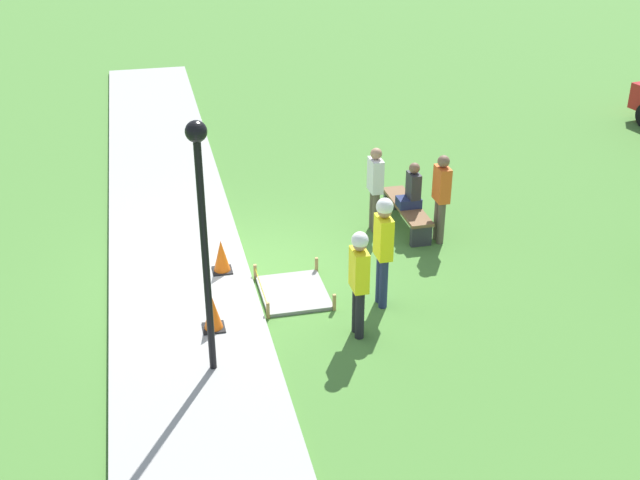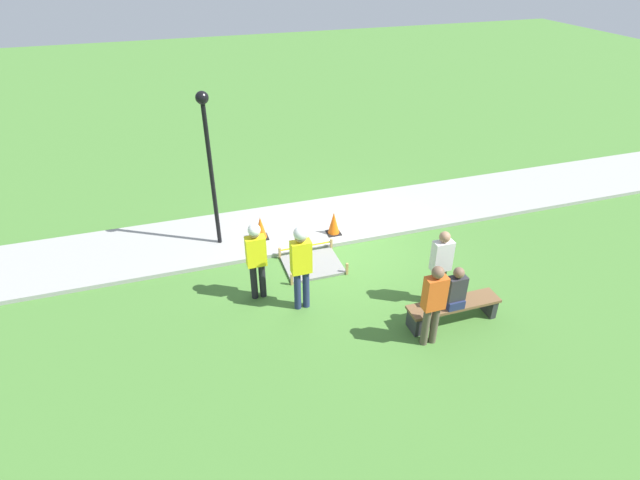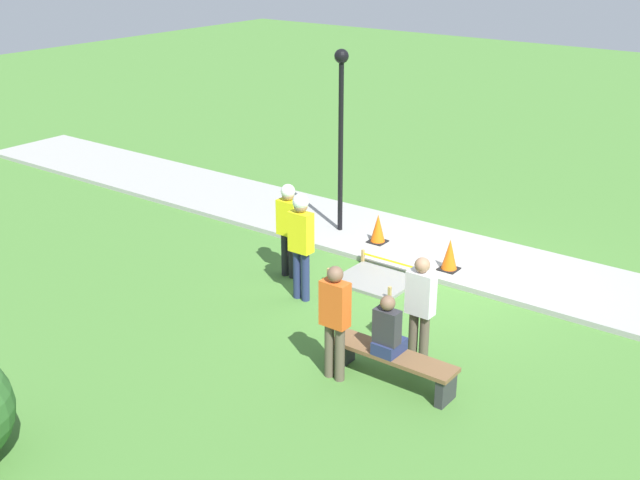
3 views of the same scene
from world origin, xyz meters
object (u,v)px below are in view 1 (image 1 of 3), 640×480
Objects in this scene: park_bench at (407,211)px; worker_assistant at (359,275)px; worker_supervisor at (383,242)px; lamppost_near at (202,213)px; traffic_cone_far_patch at (213,313)px; person_seated_on_bench at (412,189)px; traffic_cone_near_patch at (221,256)px; bystander_in_orange_shirt at (441,193)px; bystander_in_gray_shirt at (375,184)px.

worker_assistant is (3.45, -1.95, 0.71)m from park_bench.
lamppost_near is (1.26, -2.89, 1.38)m from worker_supervisor.
worker_supervisor reaches higher than traffic_cone_far_patch.
person_seated_on_bench is at bearing 149.33° from worker_assistant.
lamppost_near is at bearing -66.39° from worker_supervisor.
traffic_cone_far_patch is 5.06m from park_bench.
worker_supervisor is (-0.25, 2.77, 0.77)m from traffic_cone_far_patch.
worker_assistant is (0.51, 2.16, 0.66)m from traffic_cone_far_patch.
traffic_cone_near_patch reaches higher than traffic_cone_far_patch.
worker_supervisor is (1.53, 2.42, 0.76)m from traffic_cone_near_patch.
bystander_in_orange_shirt is (0.66, 0.34, 0.16)m from person_seated_on_bench.
worker_supervisor is 0.99m from worker_assistant.
lamppost_near is (2.79, -0.47, 2.14)m from traffic_cone_near_patch.
bystander_in_orange_shirt is (-2.21, 4.50, 0.59)m from traffic_cone_far_patch.
traffic_cone_near_patch is 0.67× the size of person_seated_on_bench.
person_seated_on_bench reaches higher than traffic_cone_far_patch.
person_seated_on_bench reaches higher than traffic_cone_near_patch.
traffic_cone_far_patch is at bearing -49.46° from bystander_in_gray_shirt.
bystander_in_gray_shirt is 0.46× the size of lamppost_near.
park_bench is at bearing 107.06° from traffic_cone_near_patch.
worker_supervisor reaches higher than park_bench.
worker_assistant is 3.70m from bystander_in_gray_shirt.
traffic_cone_far_patch is 2.37m from lamppost_near.
worker_assistant reaches higher than bystander_in_gray_shirt.
traffic_cone_near_patch is at bearing -74.15° from person_seated_on_bench.
park_bench is at bearing -151.93° from bystander_in_orange_shirt.
park_bench is 1.11× the size of bystander_in_gray_shirt.
traffic_cone_near_patch is at bearing 170.46° from lamppost_near.
person_seated_on_bench is 0.47× the size of worker_supervisor.
worker_supervisor reaches higher than traffic_cone_near_patch.
traffic_cone_near_patch is 3.99m from person_seated_on_bench.
traffic_cone_far_patch is (1.78, -0.35, -0.01)m from traffic_cone_near_patch.
worker_supervisor is 2.62m from bystander_in_orange_shirt.
bystander_in_gray_shirt reaches higher than park_bench.
traffic_cone_far_patch is at bearing -11.10° from traffic_cone_near_patch.
traffic_cone_far_patch is 5.07m from person_seated_on_bench.
person_seated_on_bench is (-2.87, 4.17, 0.43)m from traffic_cone_far_patch.
lamppost_near is (0.50, -2.28, 1.48)m from worker_assistant.
bystander_in_orange_shirt reaches higher than traffic_cone_near_patch.
traffic_cone_near_patch is 3.36m from bystander_in_gray_shirt.
worker_assistant is at bearing -30.67° from person_seated_on_bench.
park_bench is at bearing -145.29° from person_seated_on_bench.
bystander_in_orange_shirt is at bearing 124.87° from lamppost_near.
bystander_in_gray_shirt is at bearing 110.65° from traffic_cone_near_patch.
lamppost_near is (3.88, -4.28, 1.72)m from person_seated_on_bench.
traffic_cone_near_patch is 1.82m from traffic_cone_far_patch.
park_bench is (-2.94, 4.11, -0.05)m from traffic_cone_far_patch.
traffic_cone_near_patch is 3.55m from lamppost_near.
worker_assistant is at bearing -20.45° from bystander_in_gray_shirt.
worker_assistant is (0.77, -0.61, -0.11)m from worker_supervisor.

